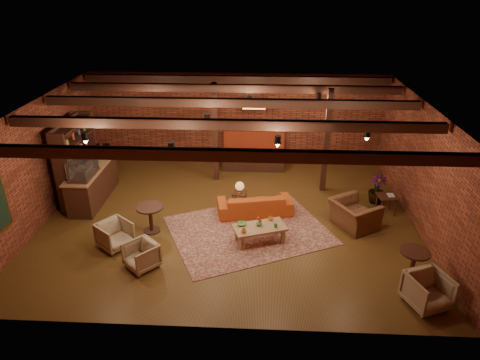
# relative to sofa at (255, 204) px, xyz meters

# --- Properties ---
(floor) EXTENTS (10.00, 10.00, 0.00)m
(floor) POSITION_rel_sofa_xyz_m (-0.71, -0.41, -0.30)
(floor) COLOR #35220D
(floor) RESTS_ON ground
(ceiling) EXTENTS (10.00, 8.00, 0.02)m
(ceiling) POSITION_rel_sofa_xyz_m (-0.71, -0.41, 2.90)
(ceiling) COLOR black
(ceiling) RESTS_ON wall_back
(wall_back) EXTENTS (10.00, 0.02, 3.20)m
(wall_back) POSITION_rel_sofa_xyz_m (-0.71, 3.59, 1.30)
(wall_back) COLOR #5F271B
(wall_back) RESTS_ON ground
(wall_front) EXTENTS (10.00, 0.02, 3.20)m
(wall_front) POSITION_rel_sofa_xyz_m (-0.71, -4.41, 1.30)
(wall_front) COLOR #5F271B
(wall_front) RESTS_ON ground
(wall_left) EXTENTS (0.02, 8.00, 3.20)m
(wall_left) POSITION_rel_sofa_xyz_m (-5.71, -0.41, 1.30)
(wall_left) COLOR #5F271B
(wall_left) RESTS_ON ground
(wall_right) EXTENTS (0.02, 8.00, 3.20)m
(wall_right) POSITION_rel_sofa_xyz_m (4.29, -0.41, 1.30)
(wall_right) COLOR #5F271B
(wall_right) RESTS_ON ground
(ceiling_beams) EXTENTS (9.80, 6.40, 0.22)m
(ceiling_beams) POSITION_rel_sofa_xyz_m (-0.71, -0.41, 2.78)
(ceiling_beams) COLOR black
(ceiling_beams) RESTS_ON ceiling
(ceiling_pipe) EXTENTS (9.60, 0.12, 0.12)m
(ceiling_pipe) POSITION_rel_sofa_xyz_m (-0.71, 1.19, 2.55)
(ceiling_pipe) COLOR black
(ceiling_pipe) RESTS_ON ceiling
(post_left) EXTENTS (0.16, 0.16, 3.20)m
(post_left) POSITION_rel_sofa_xyz_m (-1.31, 2.19, 1.30)
(post_left) COLOR black
(post_left) RESTS_ON ground
(post_right) EXTENTS (0.16, 0.16, 3.20)m
(post_right) POSITION_rel_sofa_xyz_m (2.09, 1.59, 1.30)
(post_right) COLOR black
(post_right) RESTS_ON ground
(service_counter) EXTENTS (0.80, 2.50, 1.60)m
(service_counter) POSITION_rel_sofa_xyz_m (-4.81, 0.59, 0.50)
(service_counter) COLOR black
(service_counter) RESTS_ON ground
(plant_counter) EXTENTS (0.35, 0.39, 0.30)m
(plant_counter) POSITION_rel_sofa_xyz_m (-4.71, 0.79, 0.92)
(plant_counter) COLOR #337F33
(plant_counter) RESTS_ON service_counter
(shelving_hutch) EXTENTS (0.52, 2.00, 2.40)m
(shelving_hutch) POSITION_rel_sofa_xyz_m (-5.21, 0.69, 0.90)
(shelving_hutch) COLOR black
(shelving_hutch) RESTS_ON ground
(banquette) EXTENTS (2.10, 0.70, 1.00)m
(banquette) POSITION_rel_sofa_xyz_m (-0.11, 3.14, 0.20)
(banquette) COLOR #973119
(banquette) RESTS_ON ground
(service_sign) EXTENTS (0.86, 0.06, 0.30)m
(service_sign) POSITION_rel_sofa_xyz_m (-0.11, 2.69, 2.05)
(service_sign) COLOR #F63918
(service_sign) RESTS_ON ceiling
(ceiling_spotlights) EXTENTS (6.40, 4.40, 0.28)m
(ceiling_spotlights) POSITION_rel_sofa_xyz_m (-0.71, -0.41, 2.56)
(ceiling_spotlights) COLOR black
(ceiling_spotlights) RESTS_ON ceiling
(rug) EXTENTS (4.80, 4.35, 0.01)m
(rug) POSITION_rel_sofa_xyz_m (-0.14, -0.93, -0.30)
(rug) COLOR maroon
(rug) RESTS_ON floor
(sofa) EXTENTS (2.19, 1.18, 0.60)m
(sofa) POSITION_rel_sofa_xyz_m (0.00, 0.00, 0.00)
(sofa) COLOR #B54619
(sofa) RESTS_ON floor
(coffee_table) EXTENTS (1.43, 1.04, 0.69)m
(coffee_table) POSITION_rel_sofa_xyz_m (0.13, -1.43, 0.09)
(coffee_table) COLOR #9D6949
(coffee_table) RESTS_ON floor
(side_table_lamp) EXTENTS (0.45, 0.45, 0.81)m
(side_table_lamp) POSITION_rel_sofa_xyz_m (-0.44, 0.34, 0.31)
(side_table_lamp) COLOR black
(side_table_lamp) RESTS_ON floor
(round_table_left) EXTENTS (0.71, 0.71, 0.74)m
(round_table_left) POSITION_rel_sofa_xyz_m (-2.69, -1.08, 0.20)
(round_table_left) COLOR black
(round_table_left) RESTS_ON floor
(armchair_a) EXTENTS (0.97, 0.98, 0.74)m
(armchair_a) POSITION_rel_sofa_xyz_m (-3.41, -1.82, 0.07)
(armchair_a) COLOR beige
(armchair_a) RESTS_ON floor
(armchair_b) EXTENTS (0.91, 0.91, 0.68)m
(armchair_b) POSITION_rel_sofa_xyz_m (-2.54, -2.60, 0.04)
(armchair_b) COLOR beige
(armchair_b) RESTS_ON floor
(armchair_right) EXTENTS (1.21, 1.35, 0.99)m
(armchair_right) POSITION_rel_sofa_xyz_m (2.64, -0.56, 0.19)
(armchair_right) COLOR brown
(armchair_right) RESTS_ON floor
(side_table_book) EXTENTS (0.55, 0.55, 0.57)m
(side_table_book) POSITION_rel_sofa_xyz_m (3.69, 0.21, 0.21)
(side_table_book) COLOR black
(side_table_book) RESTS_ON floor
(round_table_right) EXTENTS (0.65, 0.65, 0.76)m
(round_table_right) POSITION_rel_sofa_xyz_m (3.49, -2.76, 0.20)
(round_table_right) COLOR black
(round_table_right) RESTS_ON floor
(armchair_far) EXTENTS (0.98, 0.95, 0.79)m
(armchair_far) POSITION_rel_sofa_xyz_m (3.55, -3.56, 0.09)
(armchair_far) COLOR beige
(armchair_far) RESTS_ON floor
(plant_tall) EXTENTS (1.60, 1.60, 2.60)m
(plant_tall) POSITION_rel_sofa_xyz_m (3.56, 0.82, 1.00)
(plant_tall) COLOR #4C7F4C
(plant_tall) RESTS_ON floor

